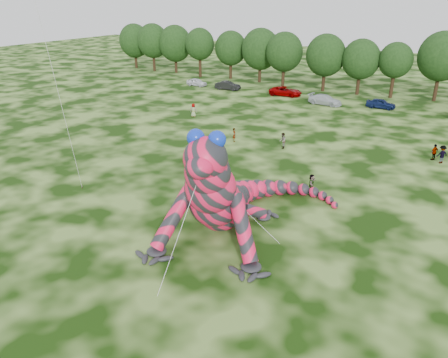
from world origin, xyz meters
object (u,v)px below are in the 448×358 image
car_1 (228,86)px  tree_3 (200,53)px  tree_2 (175,49)px  car_0 (197,82)px  tree_9 (394,70)px  spectator_0 (234,135)px  tree_7 (325,63)px  car_4 (381,104)px  tree_4 (231,55)px  tree_5 (260,55)px  tree_1 (153,47)px  inflatable_gecko (225,171)px  tree_6 (284,60)px  spectator_3 (434,152)px  tree_8 (360,67)px  spectator_5 (312,183)px  car_3 (325,100)px  tree_0 (135,46)px  spectator_2 (442,154)px  spectator_4 (193,110)px  tree_10 (440,67)px  spectator_1 (283,141)px  car_2 (286,91)px

car_1 → tree_3: bearing=45.1°
tree_2 → car_0: (11.82, -9.55, -4.16)m
tree_9 → car_0: size_ratio=2.22×
car_1 → spectator_0: 28.85m
tree_7 → car_1: 16.89m
car_4 → tree_4: bearing=73.1°
tree_3 → tree_5: (12.59, 1.37, 0.18)m
tree_1 → tree_2: 5.38m
inflatable_gecko → tree_7: bearing=86.2°
tree_6 → spectator_3: 39.28m
tree_5 → car_0: bearing=-131.2°
spectator_3 → inflatable_gecko: bearing=7.3°
tree_8 → spectator_5: size_ratio=5.69×
car_4 → car_3: bearing=104.7°
tree_0 → car_4: tree_0 is taller
tree_8 → tree_9: 5.30m
tree_6 → tree_3: bearing=178.8°
car_0 → car_3: (24.81, -1.99, 0.08)m
tree_8 → car_4: tree_8 is taller
tree_0 → tree_1: tree_1 is taller
tree_8 → spectator_2: (15.95, -27.55, -3.56)m
tree_1 → spectator_4: 39.70m
tree_10 → spectator_0: (-16.61, -33.88, -4.46)m
tree_8 → car_1: 22.15m
spectator_4 → tree_6: bearing=-110.6°
tree_1 → spectator_0: bearing=-40.4°
tree_10 → car_3: bearing=-140.5°
tree_2 → tree_10: size_ratio=0.92×
car_3 → spectator_1: 22.05m
tree_3 → tree_4: tree_3 is taller
tree_7 → car_4: (11.45, -7.54, -4.03)m
tree_2 → tree_7: (32.94, -1.96, -0.08)m
car_1 → tree_8: bearing=-78.2°
tree_2 → car_1: tree_2 is taller
tree_1 → spectator_1: 55.60m
tree_4 → car_3: tree_4 is taller
tree_1 → spectator_4: tree_1 is taller
spectator_3 → spectator_1: size_ratio=0.96×
tree_5 → tree_8: bearing=-4.4°
tree_8 → car_3: (-2.17, -9.76, -3.73)m
tree_0 → tree_2: size_ratio=0.99×
inflatable_gecko → car_4: 41.64m
tree_8 → car_2: 12.66m
spectator_5 → spectator_4: (-22.53, 14.88, 0.12)m
car_4 → tree_7: bearing=56.6°
spectator_0 → inflatable_gecko: bearing=176.1°
tree_10 → car_0: size_ratio=2.69×
tree_3 → inflatable_gecko: bearing=-54.3°
tree_5 → spectator_1: 38.64m
tree_0 → spectator_3: tree_0 is taller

